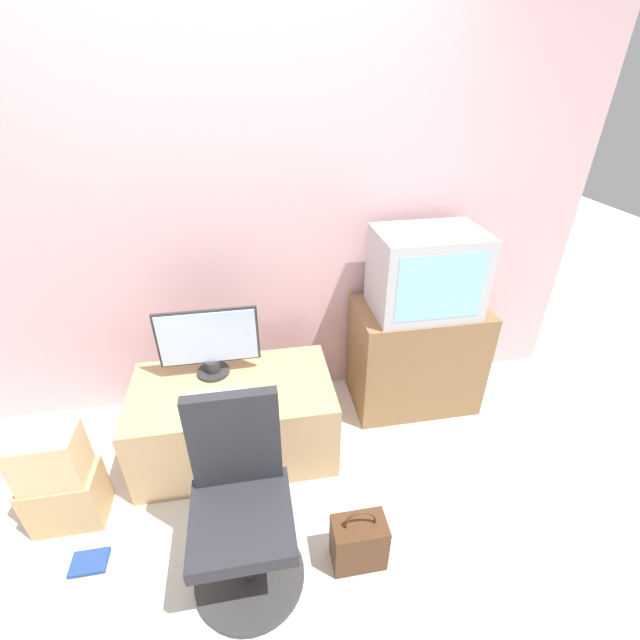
% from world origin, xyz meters
% --- Properties ---
extents(ground_plane, '(12.00, 12.00, 0.00)m').
position_xyz_m(ground_plane, '(0.00, 0.00, 0.00)').
color(ground_plane, beige).
extents(wall_back, '(4.40, 0.05, 2.60)m').
position_xyz_m(wall_back, '(0.00, 1.32, 1.30)').
color(wall_back, beige).
rests_on(wall_back, ground_plane).
extents(desk, '(1.10, 0.61, 0.48)m').
position_xyz_m(desk, '(-0.08, 0.77, 0.24)').
color(desk, tan).
rests_on(desk, ground_plane).
extents(side_stand, '(0.80, 0.48, 0.72)m').
position_xyz_m(side_stand, '(1.09, 1.03, 0.36)').
color(side_stand, olive).
rests_on(side_stand, ground_plane).
extents(main_monitor, '(0.55, 0.18, 0.41)m').
position_xyz_m(main_monitor, '(-0.18, 0.91, 0.69)').
color(main_monitor, '#2D2D2D').
rests_on(main_monitor, desk).
extents(keyboard, '(0.32, 0.14, 0.01)m').
position_xyz_m(keyboard, '(-0.16, 0.68, 0.49)').
color(keyboard, silver).
rests_on(keyboard, desk).
extents(mouse, '(0.07, 0.03, 0.02)m').
position_xyz_m(mouse, '(0.05, 0.68, 0.49)').
color(mouse, black).
rests_on(mouse, desk).
extents(crt_tv, '(0.60, 0.42, 0.49)m').
position_xyz_m(crt_tv, '(1.07, 1.00, 0.96)').
color(crt_tv, '#B7B7BC').
rests_on(crt_tv, side_stand).
extents(office_chair, '(0.49, 0.49, 0.92)m').
position_xyz_m(office_chair, '(-0.05, 0.05, 0.39)').
color(office_chair, '#333333').
rests_on(office_chair, ground_plane).
extents(cardboard_box_lower, '(0.33, 0.22, 0.30)m').
position_xyz_m(cardboard_box_lower, '(-0.91, 0.46, 0.15)').
color(cardboard_box_lower, tan).
rests_on(cardboard_box_lower, ground_plane).
extents(cardboard_box_upper, '(0.29, 0.20, 0.27)m').
position_xyz_m(cardboard_box_upper, '(-0.91, 0.46, 0.43)').
color(cardboard_box_upper, '#D1B27F').
rests_on(cardboard_box_upper, cardboard_box_lower).
extents(handbag, '(0.24, 0.15, 0.35)m').
position_xyz_m(handbag, '(0.45, -0.01, 0.13)').
color(handbag, '#4C2D19').
rests_on(handbag, ground_plane).
extents(book, '(0.16, 0.12, 0.02)m').
position_xyz_m(book, '(-0.77, 0.18, 0.01)').
color(book, navy).
rests_on(book, ground_plane).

